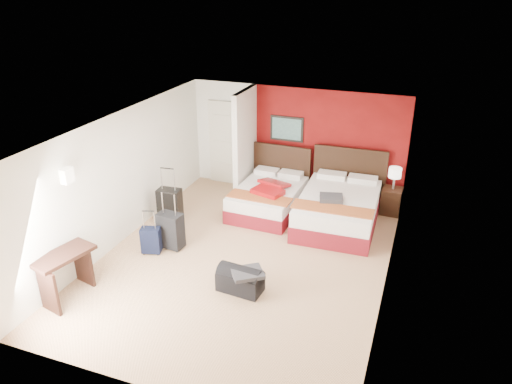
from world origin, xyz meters
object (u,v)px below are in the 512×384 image
at_px(nightstand, 391,201).
at_px(suitcase_navy, 151,241).
at_px(red_suitcase_open, 271,188).
at_px(suitcase_charcoal, 171,232).
at_px(bed_left, 268,199).
at_px(table_lamp, 394,178).
at_px(bed_right, 338,210).
at_px(desk, 66,275).
at_px(duffel_bag, 240,281).
at_px(suitcase_black, 170,206).

relative_size(nightstand, suitcase_navy, 1.19).
relative_size(red_suitcase_open, suitcase_charcoal, 1.27).
relative_size(bed_left, table_lamp, 3.90).
bearing_deg(bed_left, red_suitcase_open, -42.86).
xyz_separation_m(nightstand, suitcase_navy, (-4.01, -3.23, -0.05)).
height_order(bed_left, nightstand, nightstand).
distance_m(bed_right, desk, 5.31).
bearing_deg(duffel_bag, bed_right, 75.12).
bearing_deg(red_suitcase_open, suitcase_black, -133.45).
bearing_deg(duffel_bag, nightstand, 66.90).
height_order(table_lamp, desk, table_lamp).
height_order(duffel_bag, desk, desk).
height_order(red_suitcase_open, table_lamp, table_lamp).
relative_size(suitcase_charcoal, desk, 0.71).
xyz_separation_m(nightstand, duffel_bag, (-2.02, -3.75, -0.11)).
distance_m(bed_left, desk, 4.51).
bearing_deg(suitcase_navy, bed_left, 42.86).
distance_m(bed_right, duffel_bag, 3.02).
xyz_separation_m(suitcase_black, suitcase_navy, (0.28, -1.23, -0.11)).
bearing_deg(duffel_bag, bed_left, 105.26).
bearing_deg(suitcase_charcoal, red_suitcase_open, 63.08).
relative_size(suitcase_black, desk, 0.74).
bearing_deg(suitcase_navy, suitcase_charcoal, 34.21).
xyz_separation_m(suitcase_black, suitcase_charcoal, (0.54, -0.92, -0.01)).
bearing_deg(table_lamp, red_suitcase_open, -159.39).
relative_size(bed_left, desk, 1.94).
xyz_separation_m(bed_left, desk, (-2.01, -4.04, 0.12)).
height_order(bed_left, duffel_bag, bed_left).
bearing_deg(suitcase_navy, table_lamp, 23.10).
relative_size(table_lamp, suitcase_charcoal, 0.70).
bearing_deg(bed_left, duffel_bag, -77.83).
bearing_deg(red_suitcase_open, suitcase_navy, -108.00).
xyz_separation_m(red_suitcase_open, desk, (-2.11, -3.94, -0.21)).
distance_m(red_suitcase_open, nightstand, 2.63).
relative_size(bed_left, red_suitcase_open, 2.15).
distance_m(suitcase_charcoal, suitcase_navy, 0.41).
relative_size(bed_left, bed_right, 0.85).
bearing_deg(duffel_bag, table_lamp, 66.90).
bearing_deg(bed_right, red_suitcase_open, 178.51).
height_order(bed_right, suitcase_charcoal, suitcase_charcoal).
xyz_separation_m(bed_right, suitcase_charcoal, (-2.78, -2.01, 0.01)).
bearing_deg(suitcase_navy, nightstand, 23.10).
xyz_separation_m(bed_right, red_suitcase_open, (-1.46, 0.00, 0.28)).
xyz_separation_m(bed_right, suitcase_navy, (-3.03, -2.31, -0.09)).
distance_m(suitcase_navy, desk, 1.72).
distance_m(bed_right, table_lamp, 1.43).
bearing_deg(bed_right, duffel_bag, -111.55).
relative_size(suitcase_black, suitcase_charcoal, 1.04).
bearing_deg(bed_left, table_lamp, 19.99).
xyz_separation_m(red_suitcase_open, nightstand, (2.44, 0.92, -0.32)).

